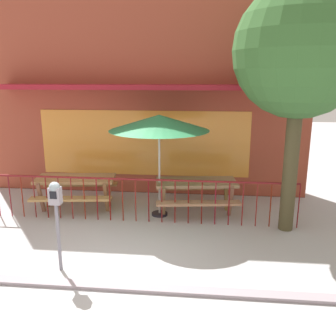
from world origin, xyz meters
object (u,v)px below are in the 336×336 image
patio_umbrella (159,123)px  street_tree (300,52)px  picnic_table_left (76,184)px  parking_meter_far (56,203)px  picnic_table_right (196,188)px

patio_umbrella → street_tree: 3.06m
picnic_table_left → parking_meter_far: 2.86m
parking_meter_far → street_tree: (3.99, 2.03, 2.33)m
picnic_table_right → street_tree: (1.87, -0.69, 2.87)m
street_tree → parking_meter_far: bearing=-153.0°
picnic_table_left → patio_umbrella: (2.00, -0.19, 1.48)m
picnic_table_right → patio_umbrella: size_ratio=0.86×
picnic_table_left → picnic_table_right: size_ratio=1.00×
picnic_table_left → parking_meter_far: bearing=-75.8°
patio_umbrella → street_tree: (2.68, -0.50, 1.39)m
picnic_table_left → parking_meter_far: size_ratio=1.31×
patio_umbrella → picnic_table_left: bearing=174.6°
picnic_table_right → patio_umbrella: 1.70m
picnic_table_left → street_tree: 5.53m
picnic_table_left → parking_meter_far: (0.69, -2.72, 0.54)m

